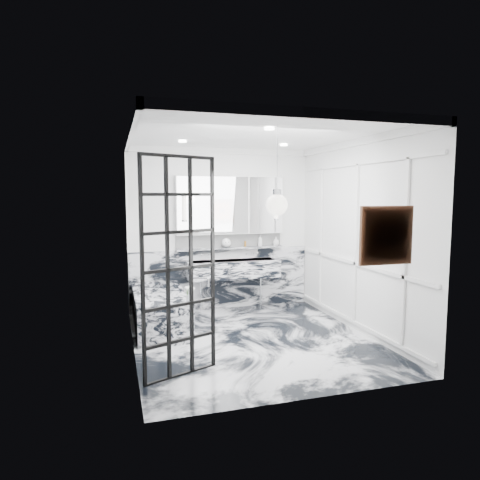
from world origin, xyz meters
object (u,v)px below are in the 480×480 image
object	(u,v)px
trough_sink	(233,269)
mirror_cabinet	(230,205)
crittall_door	(180,269)
bathtub	(160,310)

from	to	relation	value
trough_sink	mirror_cabinet	xyz separation A→B (m)	(-0.00, 0.17, 1.09)
crittall_door	mirror_cabinet	distance (m)	2.97
trough_sink	bathtub	size ratio (longest dim) A/B	0.97
crittall_door	mirror_cabinet	xyz separation A→B (m)	(1.28, 2.61, 0.62)
crittall_door	mirror_cabinet	bearing A→B (deg)	41.32
crittall_door	bathtub	size ratio (longest dim) A/B	1.46
mirror_cabinet	crittall_door	bearing A→B (deg)	-116.21
crittall_door	bathtub	bearing A→B (deg)	68.88
bathtub	crittall_door	bearing A→B (deg)	-88.66
mirror_cabinet	bathtub	world-z (taller)	mirror_cabinet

